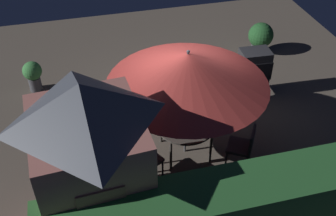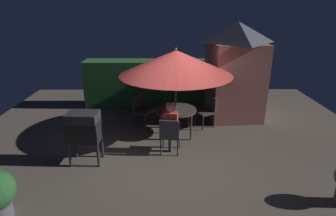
{
  "view_description": "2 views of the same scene",
  "coord_description": "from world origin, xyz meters",
  "px_view_note": "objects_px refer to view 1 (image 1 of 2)",
  "views": [
    {
      "loc": [
        1.97,
        6.88,
        5.91
      ],
      "look_at": [
        0.45,
        0.93,
        1.02
      ],
      "focal_mm": 43.97,
      "sensor_mm": 36.0,
      "label": 1
    },
    {
      "loc": [
        -0.11,
        -5.9,
        3.34
      ],
      "look_at": [
        -0.06,
        0.2,
        1.1
      ],
      "focal_mm": 29.59,
      "sensor_mm": 36.0,
      "label": 2
    }
  ],
  "objects_px": {
    "person_in_red": "(179,90)",
    "chair_far_side": "(144,159)",
    "garden_shed": "(92,164)",
    "patio_umbrella": "(188,69)",
    "chair_near_shed": "(179,98)",
    "potted_plant_by_grill": "(261,37)",
    "potted_plant_by_shed": "(33,74)",
    "chair_toward_hedge": "(244,145)",
    "bbq_grill": "(254,64)",
    "patio_table": "(186,127)"
  },
  "relations": [
    {
      "from": "bbq_grill",
      "to": "person_in_red",
      "type": "distance_m",
      "value": 1.96
    },
    {
      "from": "bbq_grill",
      "to": "patio_table",
      "type": "bearing_deg",
      "value": 35.75
    },
    {
      "from": "chair_near_shed",
      "to": "garden_shed",
      "type": "bearing_deg",
      "value": 50.59
    },
    {
      "from": "garden_shed",
      "to": "patio_umbrella",
      "type": "distance_m",
      "value": 2.37
    },
    {
      "from": "chair_near_shed",
      "to": "person_in_red",
      "type": "distance_m",
      "value": 0.28
    },
    {
      "from": "bbq_grill",
      "to": "person_in_red",
      "type": "relative_size",
      "value": 0.95
    },
    {
      "from": "potted_plant_by_grill",
      "to": "chair_toward_hedge",
      "type": "bearing_deg",
      "value": 61.67
    },
    {
      "from": "garden_shed",
      "to": "patio_table",
      "type": "distance_m",
      "value": 2.46
    },
    {
      "from": "patio_umbrella",
      "to": "person_in_red",
      "type": "distance_m",
      "value": 1.59
    },
    {
      "from": "patio_umbrella",
      "to": "chair_toward_hedge",
      "type": "height_order",
      "value": "patio_umbrella"
    },
    {
      "from": "garden_shed",
      "to": "potted_plant_by_shed",
      "type": "distance_m",
      "value": 4.57
    },
    {
      "from": "bbq_grill",
      "to": "person_in_red",
      "type": "bearing_deg",
      "value": 13.57
    },
    {
      "from": "chair_near_shed",
      "to": "potted_plant_by_grill",
      "type": "xyz_separation_m",
      "value": [
        -2.91,
        -2.14,
        -0.04
      ]
    },
    {
      "from": "person_in_red",
      "to": "patio_umbrella",
      "type": "bearing_deg",
      "value": 81.41
    },
    {
      "from": "chair_toward_hedge",
      "to": "chair_far_side",
      "type": "bearing_deg",
      "value": -3.03
    },
    {
      "from": "patio_umbrella",
      "to": "chair_far_side",
      "type": "relative_size",
      "value": 3.26
    },
    {
      "from": "patio_umbrella",
      "to": "person_in_red",
      "type": "xyz_separation_m",
      "value": [
        -0.15,
        -1.02,
        -1.21
      ]
    },
    {
      "from": "chair_far_side",
      "to": "person_in_red",
      "type": "xyz_separation_m",
      "value": [
        -1.1,
        -1.55,
        0.26
      ]
    },
    {
      "from": "chair_far_side",
      "to": "chair_toward_hedge",
      "type": "bearing_deg",
      "value": 176.97
    },
    {
      "from": "bbq_grill",
      "to": "chair_far_side",
      "type": "bearing_deg",
      "value": 33.72
    },
    {
      "from": "chair_near_shed",
      "to": "person_in_red",
      "type": "relative_size",
      "value": 0.71
    },
    {
      "from": "potted_plant_by_grill",
      "to": "garden_shed",
      "type": "bearing_deg",
      "value": 43.08
    },
    {
      "from": "chair_far_side",
      "to": "person_in_red",
      "type": "bearing_deg",
      "value": -125.47
    },
    {
      "from": "bbq_grill",
      "to": "chair_near_shed",
      "type": "height_order",
      "value": "bbq_grill"
    },
    {
      "from": "chair_near_shed",
      "to": "chair_toward_hedge",
      "type": "height_order",
      "value": "same"
    },
    {
      "from": "patio_table",
      "to": "potted_plant_by_grill",
      "type": "distance_m",
      "value": 4.48
    },
    {
      "from": "bbq_grill",
      "to": "person_in_red",
      "type": "height_order",
      "value": "person_in_red"
    },
    {
      "from": "patio_umbrella",
      "to": "bbq_grill",
      "type": "distance_m",
      "value": 2.78
    },
    {
      "from": "garden_shed",
      "to": "chair_far_side",
      "type": "distance_m",
      "value": 1.58
    },
    {
      "from": "person_in_red",
      "to": "bbq_grill",
      "type": "bearing_deg",
      "value": -166.43
    },
    {
      "from": "chair_near_shed",
      "to": "chair_far_side",
      "type": "relative_size",
      "value": 1.0
    },
    {
      "from": "bbq_grill",
      "to": "potted_plant_by_shed",
      "type": "relative_size",
      "value": 1.55
    },
    {
      "from": "garden_shed",
      "to": "bbq_grill",
      "type": "distance_m",
      "value": 4.9
    },
    {
      "from": "patio_table",
      "to": "garden_shed",
      "type": "bearing_deg",
      "value": 36.25
    },
    {
      "from": "patio_table",
      "to": "bbq_grill",
      "type": "distance_m",
      "value": 2.54
    },
    {
      "from": "patio_table",
      "to": "chair_near_shed",
      "type": "bearing_deg",
      "value": -98.59
    },
    {
      "from": "patio_umbrella",
      "to": "patio_table",
      "type": "bearing_deg",
      "value": 90.0
    },
    {
      "from": "garden_shed",
      "to": "chair_far_side",
      "type": "relative_size",
      "value": 3.26
    },
    {
      "from": "patio_table",
      "to": "chair_near_shed",
      "type": "xyz_separation_m",
      "value": [
        -0.17,
        -1.11,
        -0.14
      ]
    },
    {
      "from": "patio_table",
      "to": "chair_far_side",
      "type": "xyz_separation_m",
      "value": [
        0.95,
        0.52,
        -0.14
      ]
    },
    {
      "from": "bbq_grill",
      "to": "chair_far_side",
      "type": "height_order",
      "value": "bbq_grill"
    },
    {
      "from": "person_in_red",
      "to": "chair_far_side",
      "type": "bearing_deg",
      "value": 54.53
    },
    {
      "from": "chair_near_shed",
      "to": "potted_plant_by_shed",
      "type": "xyz_separation_m",
      "value": [
        3.09,
        -1.84,
        -0.07
      ]
    },
    {
      "from": "garden_shed",
      "to": "chair_near_shed",
      "type": "bearing_deg",
      "value": -129.41
    },
    {
      "from": "patio_umbrella",
      "to": "chair_near_shed",
      "type": "height_order",
      "value": "patio_umbrella"
    },
    {
      "from": "patio_table",
      "to": "potted_plant_by_shed",
      "type": "xyz_separation_m",
      "value": [
        2.92,
        -2.95,
        -0.21
      ]
    },
    {
      "from": "garden_shed",
      "to": "bbq_grill",
      "type": "height_order",
      "value": "garden_shed"
    },
    {
      "from": "chair_toward_hedge",
      "to": "potted_plant_by_grill",
      "type": "distance_m",
      "value": 4.4
    },
    {
      "from": "patio_umbrella",
      "to": "garden_shed",
      "type": "bearing_deg",
      "value": 36.25
    },
    {
      "from": "potted_plant_by_shed",
      "to": "potted_plant_by_grill",
      "type": "distance_m",
      "value": 6.0
    }
  ]
}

